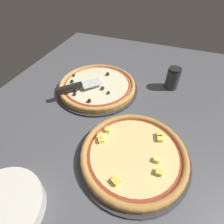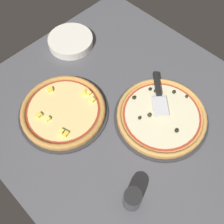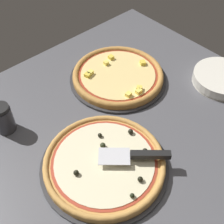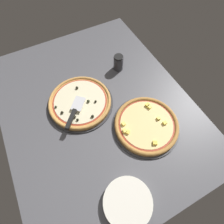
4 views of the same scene
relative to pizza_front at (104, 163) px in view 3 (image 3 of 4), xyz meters
The scene contains 8 objects.
ground_plane 10.79cm from the pizza_front, 57.19° to the left, with size 142.72×112.54×3.60cm, color #4C4C51.
pizza_pan_front 1.99cm from the pizza_front, 154.71° to the left, with size 41.12×41.12×1.00cm, color #2D2D30.
pizza_front is the anchor object (origin of this frame).
pizza_pan_back 42.77cm from the pizza_front, 41.23° to the left, with size 39.48×39.48×1.00cm, color #2D2D30.
pizza_back 42.71cm from the pizza_front, 41.23° to the left, with size 37.12×37.12×3.46cm.
serving_spatula 12.35cm from the pizza_front, 39.98° to the right, with size 19.39×18.29×2.00cm.
plate_stack 61.83cm from the pizza_front, ahead, with size 23.10×23.10×4.20cm.
parmesan_shaker 38.44cm from the pizza_front, 113.17° to the left, with size 6.69×6.69×11.14cm.
Camera 3 is at (-40.42, -50.43, 85.48)cm, focal length 50.00 mm.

